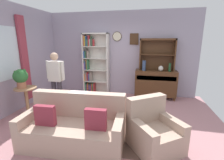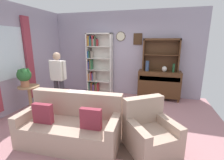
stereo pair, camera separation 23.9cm
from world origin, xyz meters
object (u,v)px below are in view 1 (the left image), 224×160
Objects in this scene: sideboard at (155,83)px; couch_floral at (75,127)px; plant_stand at (27,98)px; book_stack at (104,103)px; bottle_wine at (170,67)px; person_reading at (56,78)px; armchair_floral at (154,133)px; sideboard_hutch at (157,50)px; vase_tall at (144,66)px; bookshelf at (94,65)px; vase_round at (161,68)px; potted_plant_large at (21,77)px; coffee_table at (96,109)px.

sideboard reaches higher than couch_floral.
plant_stand is 2.00m from book_stack.
bottle_wine is 0.17× the size of person_reading.
armchair_floral reaches higher than book_stack.
couch_floral is at bearing -173.29° from armchair_floral.
sideboard is 3.07m from person_reading.
vase_tall is (-0.39, -0.19, -0.48)m from sideboard_hutch.
bottle_wine is 4.12m from plant_stand.
armchair_floral is at bearing -54.09° from bookshelf.
person_reading is (-2.24, -1.46, -0.17)m from vase_tall.
vase_round is (0.52, 0.01, -0.07)m from vase_tall.
armchair_floral is 1.31m from book_stack.
armchair_floral is (-0.26, -2.59, -0.72)m from vase_round.
book_stack is (-1.62, -1.86, -0.58)m from bottle_wine.
potted_plant_large is 2.11m from book_stack.
coffee_table is (1.89, -0.00, -0.64)m from potted_plant_large.
vase_tall is (-0.39, -0.08, 0.57)m from sideboard.
person_reading is at bearing 130.29° from couch_floral.
potted_plant_large reaches higher than bottle_wine.
person_reading is (0.64, 0.48, -0.09)m from potted_plant_large.
potted_plant_large reaches higher than plant_stand.
person_reading is (-2.63, -1.54, 0.40)m from sideboard.
couch_floral is 3.92× the size of potted_plant_large.
vase_tall is at bearing -168.37° from sideboard.
armchair_floral is (0.26, -2.57, -0.79)m from vase_tall.
bookshelf is 1.14× the size of couch_floral.
vase_round is 2.70m from armchair_floral.
sideboard_hutch is at bearing 25.89° from vase_tall.
vase_tall is 0.40× the size of coffee_table.
vase_round is at bearing 28.13° from person_reading.
vase_tall is 0.78m from bottle_wine.
vase_round is at bearing -3.86° from bookshelf.
bookshelf reaches higher than coffee_table.
couch_floral is 1.18× the size of person_reading.
sideboard is 5.98× the size of book_stack.
bookshelf is 2.41m from potted_plant_large.
sideboard_hutch is 5.06× the size of book_stack.
person_reading is 7.18× the size of book_stack.
bookshelf is 2.25m from vase_round.
couch_floral is (-1.15, -2.74, -0.77)m from vase_tall.
bookshelf is at bearing 109.23° from coffee_table.
coffee_table is at bearing -132.36° from bottle_wine.
vase_round is 0.16× the size of armchair_floral.
couch_floral is 1.89m from plant_stand.
book_stack is (-1.23, -1.95, -0.04)m from sideboard.
vase_tall is 3.07m from couch_floral.
vase_tall reaches higher than coffee_table.
vase_round is at bearing -27.17° from sideboard.
vase_tall is 0.20× the size of person_reading.
vase_round reaches higher than coffee_table.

